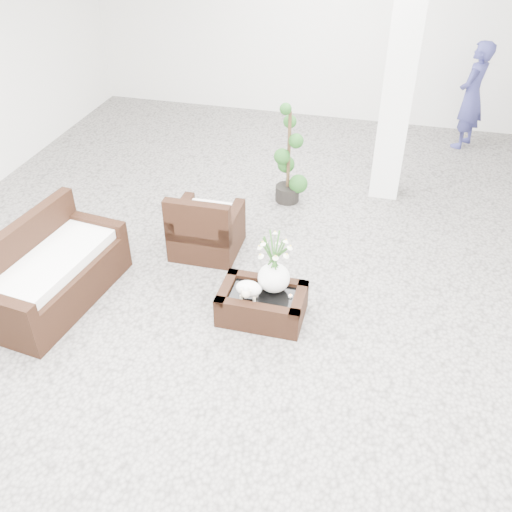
% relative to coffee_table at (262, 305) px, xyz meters
% --- Properties ---
extents(ground, '(11.00, 11.00, 0.00)m').
position_rel_coffee_table_xyz_m(ground, '(-0.13, 0.33, -0.16)').
color(ground, gray).
rests_on(ground, ground).
extents(column, '(0.40, 0.40, 3.50)m').
position_rel_coffee_table_xyz_m(column, '(1.07, 3.13, 1.59)').
color(column, white).
rests_on(column, ground).
extents(coffee_table, '(0.90, 0.60, 0.31)m').
position_rel_coffee_table_xyz_m(coffee_table, '(0.00, 0.00, 0.00)').
color(coffee_table, black).
rests_on(coffee_table, ground).
extents(sheep_figurine, '(0.28, 0.23, 0.21)m').
position_rel_coffee_table_xyz_m(sheep_figurine, '(-0.12, -0.10, 0.26)').
color(sheep_figurine, white).
rests_on(sheep_figurine, coffee_table).
extents(planter_narcissus, '(0.44, 0.44, 0.80)m').
position_rel_coffee_table_xyz_m(planter_narcissus, '(0.10, 0.10, 0.56)').
color(planter_narcissus, white).
rests_on(planter_narcissus, coffee_table).
extents(tealight, '(0.04, 0.04, 0.03)m').
position_rel_coffee_table_xyz_m(tealight, '(0.30, 0.02, 0.17)').
color(tealight, white).
rests_on(tealight, coffee_table).
extents(armchair, '(0.81, 0.78, 0.85)m').
position_rel_coffee_table_xyz_m(armchair, '(-0.97, 1.06, 0.27)').
color(armchair, black).
rests_on(armchair, ground).
extents(loveseat, '(1.03, 1.81, 0.92)m').
position_rel_coffee_table_xyz_m(loveseat, '(-2.28, -0.28, 0.30)').
color(loveseat, black).
rests_on(loveseat, ground).
extents(topiary, '(0.38, 0.38, 1.43)m').
position_rel_coffee_table_xyz_m(topiary, '(-0.26, 2.53, 0.56)').
color(topiary, '#1A4616').
rests_on(topiary, ground).
extents(shopper, '(0.65, 0.75, 1.74)m').
position_rel_coffee_table_xyz_m(shopper, '(2.24, 5.12, 0.72)').
color(shopper, navy).
rests_on(shopper, ground).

